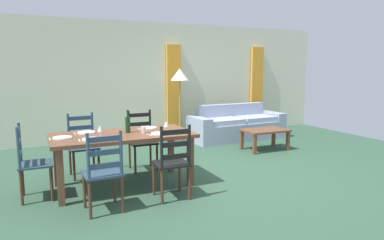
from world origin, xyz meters
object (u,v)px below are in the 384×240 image
Objects in this scene: dining_chair_far_right at (142,140)px; wine_glass_near_left at (100,129)px; coffee_table at (265,133)px; standing_lamp at (180,79)px; dining_chair_far_left at (83,145)px; dining_chair_head_west at (31,162)px; dining_chair_near_right at (173,162)px; dining_table at (123,140)px; dining_chair_near_left at (103,172)px; coffee_cup_primary at (144,130)px; couch at (236,126)px; wine_glass_near_right at (166,124)px; wine_bottle at (128,124)px.

wine_glass_near_left is at bearing -133.24° from dining_chair_far_right.
coffee_table is 0.55× the size of standing_lamp.
dining_chair_far_left and dining_chair_head_west have the same top height.
dining_table is at bearing 121.64° from dining_chair_near_right.
dining_chair_near_left is 1.00× the size of dining_chair_far_left.
dining_chair_near_right is at bearing -147.22° from coffee_table.
dining_chair_far_left is at bearing 131.08° from coffee_cup_primary.
coffee_cup_primary is at bearing -104.06° from dining_chair_far_right.
dining_chair_near_right is 4.02m from couch.
dining_chair_far_left is 2.96m from standing_lamp.
dining_chair_head_west is at bearing 175.59° from wine_glass_near_right.
dining_chair_near_left is at bearing -125.34° from standing_lamp.
couch is (2.60, 2.34, -0.57)m from wine_glass_near_right.
wine_glass_near_right reaches higher than dining_table.
coffee_table is at bearing 18.10° from wine_glass_near_left.
wine_glass_near_left is (0.84, -0.14, 0.38)m from dining_chair_head_west.
standing_lamp is (1.84, 2.39, 0.75)m from dining_table.
wine_glass_near_right is 0.32m from coffee_cup_primary.
dining_table is 1.98× the size of dining_chair_near_right.
dining_table is 21.11× the size of coffee_cup_primary.
coffee_cup_primary is (-0.20, -0.80, 0.32)m from dining_chair_far_right.
standing_lamp reaches higher than dining_chair_near_right.
dining_chair_far_left is 0.41× the size of couch.
dining_chair_far_right is at bearing 88.92° from dining_chair_near_right.
dining_table is 1.16× the size of standing_lamp.
dining_chair_near_right reaches higher than coffee_table.
dining_chair_far_left reaches higher than coffee_table.
wine_bottle reaches higher than dining_chair_near_left.
dining_chair_far_left is at bearing -158.19° from couch.
wine_glass_near_left is 0.18× the size of coffee_table.
dining_chair_near_left reaches higher than couch.
dining_chair_near_right is (0.87, 0.06, 0.00)m from dining_chair_near_left.
dining_chair_far_right reaches higher than wine_glass_near_left.
wine_bottle is 1.96× the size of wine_glass_near_left.
dining_table is at bearing -127.56° from standing_lamp.
coffee_cup_primary is 3.73m from couch.
wine_bottle is (0.53, -0.70, 0.39)m from dining_chair_far_left.
standing_lamp is at bearing 49.40° from wine_glass_near_left.
dining_chair_far_left is (-0.45, 0.75, -0.19)m from dining_table.
wine_bottle is 0.45m from wine_glass_near_left.
standing_lamp reaches higher than dining_chair_near_left.
dining_chair_near_left is 1.26m from wine_glass_near_right.
coffee_cup_primary is at bearing -48.92° from dining_chair_far_left.
coffee_table is (2.64, 0.27, -0.12)m from dining_chair_far_right.
wine_glass_near_right is 2.87m from standing_lamp.
wine_glass_near_left is at bearing -161.90° from coffee_table.
wine_glass_near_left is (-0.33, -0.14, 0.20)m from dining_table.
dining_chair_far_right is 5.96× the size of wine_glass_near_left.
dining_chair_near_right is at bearing 3.98° from dining_chair_near_left.
couch is 1.76m from standing_lamp.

